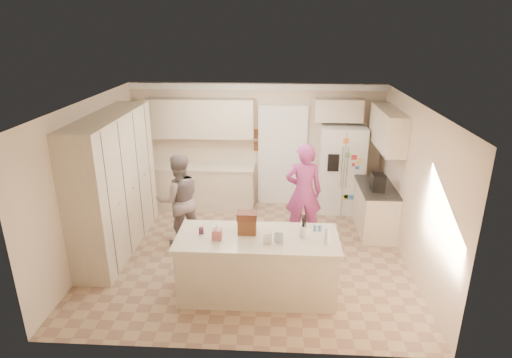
# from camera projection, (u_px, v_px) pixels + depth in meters

# --- Properties ---
(floor) EXTENTS (5.20, 4.60, 0.02)m
(floor) POSITION_uv_depth(u_px,v_px,m) (249.00, 255.00, 7.35)
(floor) COLOR tan
(floor) RESTS_ON ground
(ceiling) EXTENTS (5.20, 4.60, 0.02)m
(ceiling) POSITION_uv_depth(u_px,v_px,m) (248.00, 102.00, 6.45)
(ceiling) COLOR white
(ceiling) RESTS_ON wall_back
(wall_back) EXTENTS (5.20, 0.02, 2.60)m
(wall_back) POSITION_uv_depth(u_px,v_px,m) (257.00, 145.00, 9.06)
(wall_back) COLOR beige
(wall_back) RESTS_ON ground
(wall_front) EXTENTS (5.20, 0.02, 2.60)m
(wall_front) POSITION_uv_depth(u_px,v_px,m) (233.00, 257.00, 4.73)
(wall_front) COLOR beige
(wall_front) RESTS_ON ground
(wall_left) EXTENTS (0.02, 4.60, 2.60)m
(wall_left) POSITION_uv_depth(u_px,v_px,m) (91.00, 180.00, 7.04)
(wall_left) COLOR beige
(wall_left) RESTS_ON ground
(wall_right) EXTENTS (0.02, 4.60, 2.60)m
(wall_right) POSITION_uv_depth(u_px,v_px,m) (413.00, 187.00, 6.76)
(wall_right) COLOR beige
(wall_right) RESTS_ON ground
(crown_back) EXTENTS (5.20, 0.08, 0.12)m
(crown_back) POSITION_uv_depth(u_px,v_px,m) (256.00, 87.00, 8.59)
(crown_back) COLOR white
(crown_back) RESTS_ON wall_back
(pantry_bank) EXTENTS (0.60, 2.60, 2.35)m
(pantry_bank) POSITION_uv_depth(u_px,v_px,m) (115.00, 183.00, 7.25)
(pantry_bank) COLOR beige
(pantry_bank) RESTS_ON floor
(back_base_cab) EXTENTS (2.20, 0.60, 0.88)m
(back_base_cab) POSITION_uv_depth(u_px,v_px,m) (202.00, 187.00, 9.13)
(back_base_cab) COLOR beige
(back_base_cab) RESTS_ON floor
(back_countertop) EXTENTS (2.24, 0.63, 0.04)m
(back_countertop) POSITION_uv_depth(u_px,v_px,m) (201.00, 167.00, 8.96)
(back_countertop) COLOR beige
(back_countertop) RESTS_ON back_base_cab
(back_upper_cab) EXTENTS (2.20, 0.35, 0.80)m
(back_upper_cab) POSITION_uv_depth(u_px,v_px,m) (200.00, 118.00, 8.74)
(back_upper_cab) COLOR beige
(back_upper_cab) RESTS_ON wall_back
(doorway_opening) EXTENTS (0.90, 0.06, 2.10)m
(doorway_opening) POSITION_uv_depth(u_px,v_px,m) (282.00, 157.00, 9.09)
(doorway_opening) COLOR black
(doorway_opening) RESTS_ON floor
(doorway_casing) EXTENTS (1.02, 0.03, 2.22)m
(doorway_casing) POSITION_uv_depth(u_px,v_px,m) (282.00, 158.00, 9.06)
(doorway_casing) COLOR white
(doorway_casing) RESTS_ON floor
(wall_frame_upper) EXTENTS (0.15, 0.02, 0.20)m
(wall_frame_upper) POSITION_uv_depth(u_px,v_px,m) (257.00, 134.00, 8.94)
(wall_frame_upper) COLOR brown
(wall_frame_upper) RESTS_ON wall_back
(wall_frame_lower) EXTENTS (0.15, 0.02, 0.20)m
(wall_frame_lower) POSITION_uv_depth(u_px,v_px,m) (257.00, 146.00, 9.03)
(wall_frame_lower) COLOR brown
(wall_frame_lower) RESTS_ON wall_back
(refrigerator) EXTENTS (0.93, 0.74, 1.80)m
(refrigerator) POSITION_uv_depth(u_px,v_px,m) (341.00, 169.00, 8.81)
(refrigerator) COLOR white
(refrigerator) RESTS_ON floor
(fridge_seam) EXTENTS (0.02, 0.02, 1.78)m
(fridge_seam) POSITION_uv_depth(u_px,v_px,m) (344.00, 175.00, 8.48)
(fridge_seam) COLOR gray
(fridge_seam) RESTS_ON refrigerator
(fridge_dispenser) EXTENTS (0.22, 0.03, 0.35)m
(fridge_dispenser) POSITION_uv_depth(u_px,v_px,m) (333.00, 163.00, 8.40)
(fridge_dispenser) COLOR black
(fridge_dispenser) RESTS_ON refrigerator
(fridge_handle_l) EXTENTS (0.02, 0.02, 0.85)m
(fridge_handle_l) POSITION_uv_depth(u_px,v_px,m) (342.00, 168.00, 8.42)
(fridge_handle_l) COLOR silver
(fridge_handle_l) RESTS_ON refrigerator
(fridge_handle_r) EXTENTS (0.02, 0.02, 0.85)m
(fridge_handle_r) POSITION_uv_depth(u_px,v_px,m) (347.00, 168.00, 8.41)
(fridge_handle_r) COLOR silver
(fridge_handle_r) RESTS_ON refrigerator
(over_fridge_cab) EXTENTS (0.95, 0.35, 0.45)m
(over_fridge_cab) POSITION_uv_depth(u_px,v_px,m) (338.00, 110.00, 8.53)
(over_fridge_cab) COLOR beige
(over_fridge_cab) RESTS_ON wall_back
(right_base_cab) EXTENTS (0.60, 1.20, 0.88)m
(right_base_cab) POSITION_uv_depth(u_px,v_px,m) (375.00, 210.00, 8.01)
(right_base_cab) COLOR beige
(right_base_cab) RESTS_ON floor
(right_countertop) EXTENTS (0.63, 1.24, 0.04)m
(right_countertop) POSITION_uv_depth(u_px,v_px,m) (377.00, 187.00, 7.85)
(right_countertop) COLOR #2D2B28
(right_countertop) RESTS_ON right_base_cab
(right_upper_cab) EXTENTS (0.35, 1.50, 0.70)m
(right_upper_cab) POSITION_uv_depth(u_px,v_px,m) (388.00, 129.00, 7.67)
(right_upper_cab) COLOR beige
(right_upper_cab) RESTS_ON wall_right
(coffee_maker) EXTENTS (0.22, 0.28, 0.30)m
(coffee_maker) POSITION_uv_depth(u_px,v_px,m) (378.00, 182.00, 7.61)
(coffee_maker) COLOR black
(coffee_maker) RESTS_ON right_countertop
(island_base) EXTENTS (2.20, 0.90, 0.88)m
(island_base) POSITION_uv_depth(u_px,v_px,m) (257.00, 266.00, 6.15)
(island_base) COLOR beige
(island_base) RESTS_ON floor
(island_top) EXTENTS (2.28, 0.96, 0.05)m
(island_top) POSITION_uv_depth(u_px,v_px,m) (257.00, 238.00, 6.00)
(island_top) COLOR beige
(island_top) RESTS_ON island_base
(utensil_crock) EXTENTS (0.13, 0.13, 0.15)m
(utensil_crock) POSITION_uv_depth(u_px,v_px,m) (304.00, 231.00, 5.97)
(utensil_crock) COLOR white
(utensil_crock) RESTS_ON island_top
(tissue_box) EXTENTS (0.13, 0.13, 0.14)m
(tissue_box) POSITION_uv_depth(u_px,v_px,m) (217.00, 234.00, 5.90)
(tissue_box) COLOR #C26A6B
(tissue_box) RESTS_ON island_top
(tissue_plume) EXTENTS (0.08, 0.08, 0.08)m
(tissue_plume) POSITION_uv_depth(u_px,v_px,m) (217.00, 227.00, 5.86)
(tissue_plume) COLOR white
(tissue_plume) RESTS_ON tissue_box
(dollhouse_body) EXTENTS (0.26, 0.18, 0.22)m
(dollhouse_body) POSITION_uv_depth(u_px,v_px,m) (247.00, 226.00, 6.05)
(dollhouse_body) COLOR brown
(dollhouse_body) RESTS_ON island_top
(dollhouse_roof) EXTENTS (0.28, 0.20, 0.10)m
(dollhouse_roof) POSITION_uv_depth(u_px,v_px,m) (247.00, 216.00, 6.00)
(dollhouse_roof) COLOR #592D1E
(dollhouse_roof) RESTS_ON dollhouse_body
(jam_jar) EXTENTS (0.07, 0.07, 0.09)m
(jam_jar) POSITION_uv_depth(u_px,v_px,m) (201.00, 230.00, 6.06)
(jam_jar) COLOR #59263F
(jam_jar) RESTS_ON island_top
(greeting_card_a) EXTENTS (0.12, 0.06, 0.16)m
(greeting_card_a) POSITION_uv_depth(u_px,v_px,m) (268.00, 238.00, 5.76)
(greeting_card_a) COLOR white
(greeting_card_a) RESTS_ON island_top
(greeting_card_b) EXTENTS (0.12, 0.05, 0.16)m
(greeting_card_b) POSITION_uv_depth(u_px,v_px,m) (279.00, 237.00, 5.80)
(greeting_card_b) COLOR silver
(greeting_card_b) RESTS_ON island_top
(water_bottle) EXTENTS (0.07, 0.07, 0.24)m
(water_bottle) POSITION_uv_depth(u_px,v_px,m) (327.00, 236.00, 5.75)
(water_bottle) COLOR silver
(water_bottle) RESTS_ON island_top
(shaker_salt) EXTENTS (0.05, 0.05, 0.09)m
(shaker_salt) POSITION_uv_depth(u_px,v_px,m) (315.00, 228.00, 6.13)
(shaker_salt) COLOR #4B7CB6
(shaker_salt) RESTS_ON island_top
(shaker_pepper) EXTENTS (0.05, 0.05, 0.09)m
(shaker_pepper) POSITION_uv_depth(u_px,v_px,m) (320.00, 228.00, 6.13)
(shaker_pepper) COLOR #4B7CB6
(shaker_pepper) RESTS_ON island_top
(teen_boy) EXTENTS (0.99, 0.90, 1.66)m
(teen_boy) POSITION_uv_depth(u_px,v_px,m) (179.00, 200.00, 7.48)
(teen_boy) COLOR gray
(teen_boy) RESTS_ON floor
(teen_girl) EXTENTS (0.68, 0.47, 1.80)m
(teen_girl) POSITION_uv_depth(u_px,v_px,m) (304.00, 192.00, 7.61)
(teen_girl) COLOR #B33A8C
(teen_girl) RESTS_ON floor
(fridge_magnets) EXTENTS (0.76, 0.02, 1.44)m
(fridge_magnets) POSITION_uv_depth(u_px,v_px,m) (344.00, 175.00, 8.47)
(fridge_magnets) COLOR tan
(fridge_magnets) RESTS_ON refrigerator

